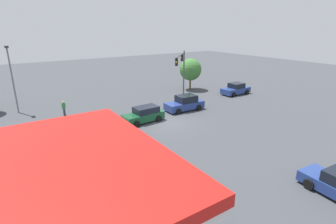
{
  "coord_description": "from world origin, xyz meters",
  "views": [
    {
      "loc": [
        20.41,
        -13.61,
        9.24
      ],
      "look_at": [
        0.0,
        0.0,
        1.15
      ],
      "focal_mm": 28.0,
      "sensor_mm": 36.0,
      "label": 1
    }
  ],
  "objects_px": {
    "car_2": "(185,103)",
    "street_light_pole_a": "(11,73)",
    "tree_corner_b": "(190,70)",
    "car_0": "(236,89)",
    "pedestrian": "(64,107)",
    "car_3": "(144,115)",
    "traffic_signal_mast": "(182,66)",
    "fire_hydrant": "(141,181)",
    "car_4": "(86,143)"
  },
  "relations": [
    {
      "from": "car_3",
      "to": "street_light_pole_a",
      "type": "relative_size",
      "value": 0.58
    },
    {
      "from": "car_2",
      "to": "pedestrian",
      "type": "xyz_separation_m",
      "value": [
        -5.61,
        -12.03,
        0.14
      ]
    },
    {
      "from": "car_3",
      "to": "fire_hydrant",
      "type": "bearing_deg",
      "value": 56.82
    },
    {
      "from": "traffic_signal_mast",
      "to": "pedestrian",
      "type": "relative_size",
      "value": 3.73
    },
    {
      "from": "traffic_signal_mast",
      "to": "street_light_pole_a",
      "type": "relative_size",
      "value": 0.84
    },
    {
      "from": "traffic_signal_mast",
      "to": "car_0",
      "type": "bearing_deg",
      "value": 121.6
    },
    {
      "from": "street_light_pole_a",
      "to": "tree_corner_b",
      "type": "relative_size",
      "value": 1.56
    },
    {
      "from": "pedestrian",
      "to": "fire_hydrant",
      "type": "distance_m",
      "value": 16.33
    },
    {
      "from": "tree_corner_b",
      "to": "fire_hydrant",
      "type": "relative_size",
      "value": 5.44
    },
    {
      "from": "car_0",
      "to": "pedestrian",
      "type": "xyz_separation_m",
      "value": [
        -3.73,
        -22.49,
        0.2
      ]
    },
    {
      "from": "car_0",
      "to": "street_light_pole_a",
      "type": "relative_size",
      "value": 0.59
    },
    {
      "from": "car_2",
      "to": "street_light_pole_a",
      "type": "xyz_separation_m",
      "value": [
        -9.49,
        -16.08,
        3.64
      ]
    },
    {
      "from": "traffic_signal_mast",
      "to": "car_3",
      "type": "distance_m",
      "value": 10.03
    },
    {
      "from": "car_3",
      "to": "tree_corner_b",
      "type": "xyz_separation_m",
      "value": [
        -8.54,
        12.63,
        2.3
      ]
    },
    {
      "from": "car_3",
      "to": "traffic_signal_mast",
      "type": "bearing_deg",
      "value": -153.7
    },
    {
      "from": "car_0",
      "to": "car_4",
      "type": "height_order",
      "value": "car_0"
    },
    {
      "from": "traffic_signal_mast",
      "to": "car_0",
      "type": "height_order",
      "value": "traffic_signal_mast"
    },
    {
      "from": "pedestrian",
      "to": "tree_corner_b",
      "type": "distance_m",
      "value": 19.13
    },
    {
      "from": "tree_corner_b",
      "to": "fire_hydrant",
      "type": "xyz_separation_m",
      "value": [
        18.42,
        -18.27,
        -2.61
      ]
    },
    {
      "from": "car_2",
      "to": "fire_hydrant",
      "type": "relative_size",
      "value": 5.32
    },
    {
      "from": "tree_corner_b",
      "to": "street_light_pole_a",
      "type": "bearing_deg",
      "value": -94.4
    },
    {
      "from": "car_4",
      "to": "pedestrian",
      "type": "height_order",
      "value": "pedestrian"
    },
    {
      "from": "traffic_signal_mast",
      "to": "car_2",
      "type": "relative_size",
      "value": 1.35
    },
    {
      "from": "pedestrian",
      "to": "car_4",
      "type": "bearing_deg",
      "value": -48.67
    },
    {
      "from": "car_0",
      "to": "car_3",
      "type": "relative_size",
      "value": 1.02
    },
    {
      "from": "car_2",
      "to": "street_light_pole_a",
      "type": "relative_size",
      "value": 0.63
    },
    {
      "from": "traffic_signal_mast",
      "to": "car_0",
      "type": "xyz_separation_m",
      "value": [
        1.94,
        8.14,
        -3.72
      ]
    },
    {
      "from": "traffic_signal_mast",
      "to": "car_0",
      "type": "distance_m",
      "value": 9.16
    },
    {
      "from": "car_0",
      "to": "pedestrian",
      "type": "height_order",
      "value": "pedestrian"
    },
    {
      "from": "car_2",
      "to": "fire_hydrant",
      "type": "bearing_deg",
      "value": 45.67
    },
    {
      "from": "fire_hydrant",
      "to": "car_4",
      "type": "bearing_deg",
      "value": -168.77
    },
    {
      "from": "traffic_signal_mast",
      "to": "tree_corner_b",
      "type": "height_order",
      "value": "traffic_signal_mast"
    },
    {
      "from": "street_light_pole_a",
      "to": "pedestrian",
      "type": "bearing_deg",
      "value": 46.23
    },
    {
      "from": "car_3",
      "to": "pedestrian",
      "type": "distance_m",
      "value": 8.97
    },
    {
      "from": "street_light_pole_a",
      "to": "tree_corner_b",
      "type": "distance_m",
      "value": 23.05
    },
    {
      "from": "street_light_pole_a",
      "to": "tree_corner_b",
      "type": "xyz_separation_m",
      "value": [
        1.77,
        22.94,
        -1.38
      ]
    },
    {
      "from": "pedestrian",
      "to": "street_light_pole_a",
      "type": "relative_size",
      "value": 0.23
    },
    {
      "from": "car_2",
      "to": "fire_hydrant",
      "type": "distance_m",
      "value": 15.64
    },
    {
      "from": "car_2",
      "to": "tree_corner_b",
      "type": "bearing_deg",
      "value": -129.14
    },
    {
      "from": "car_4",
      "to": "tree_corner_b",
      "type": "height_order",
      "value": "tree_corner_b"
    },
    {
      "from": "car_2",
      "to": "street_light_pole_a",
      "type": "bearing_deg",
      "value": -28.07
    },
    {
      "from": "car_0",
      "to": "traffic_signal_mast",
      "type": "bearing_deg",
      "value": -13.78
    },
    {
      "from": "car_0",
      "to": "tree_corner_b",
      "type": "bearing_deg",
      "value": -58.76
    },
    {
      "from": "traffic_signal_mast",
      "to": "street_light_pole_a",
      "type": "distance_m",
      "value": 19.26
    },
    {
      "from": "traffic_signal_mast",
      "to": "car_4",
      "type": "bearing_deg",
      "value": -16.74
    },
    {
      "from": "street_light_pole_a",
      "to": "tree_corner_b",
      "type": "height_order",
      "value": "street_light_pole_a"
    },
    {
      "from": "car_4",
      "to": "traffic_signal_mast",
      "type": "bearing_deg",
      "value": 31.46
    },
    {
      "from": "car_0",
      "to": "car_3",
      "type": "distance_m",
      "value": 16.45
    },
    {
      "from": "car_0",
      "to": "car_2",
      "type": "xyz_separation_m",
      "value": [
        1.88,
        -10.47,
        0.06
      ]
    },
    {
      "from": "car_0",
      "to": "car_2",
      "type": "relative_size",
      "value": 0.95
    }
  ]
}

